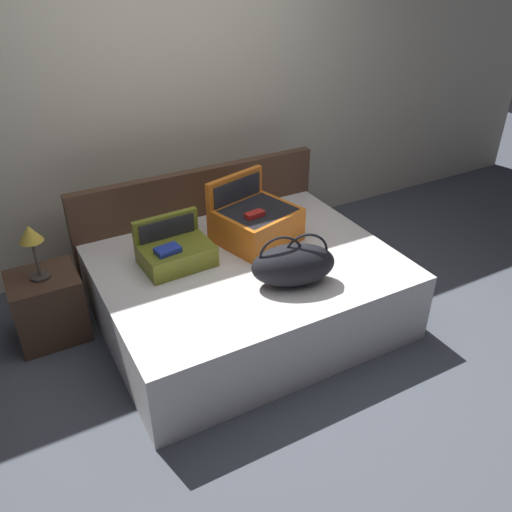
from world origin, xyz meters
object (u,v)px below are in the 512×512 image
(hard_case_large, at_px, (256,222))
(nightstand, at_px, (48,306))
(bed, at_px, (248,291))
(table_lamp, at_px, (31,239))
(hard_case_medium, at_px, (176,251))
(duffel_bag, at_px, (293,264))

(hard_case_large, height_order, nightstand, hard_case_large)
(bed, bearing_deg, table_lamp, 157.98)
(hard_case_large, height_order, hard_case_medium, hard_case_large)
(hard_case_large, xyz_separation_m, nightstand, (-1.43, 0.27, -0.40))
(hard_case_medium, xyz_separation_m, duffel_bag, (0.55, -0.56, 0.04))
(hard_case_large, distance_m, table_lamp, 1.46)
(hard_case_medium, xyz_separation_m, table_lamp, (-0.82, 0.30, 0.17))
(nightstand, bearing_deg, hard_case_large, -10.79)
(hard_case_medium, relative_size, nightstand, 0.99)
(bed, xyz_separation_m, duffel_bag, (0.13, -0.36, 0.38))
(nightstand, relative_size, table_lamp, 1.26)
(duffel_bag, bearing_deg, bed, 109.22)
(table_lamp, bearing_deg, duffel_bag, -32.20)
(bed, relative_size, hard_case_large, 3.14)
(bed, xyz_separation_m, hard_case_medium, (-0.43, 0.20, 0.34))
(hard_case_large, relative_size, table_lamp, 1.65)
(hard_case_medium, distance_m, table_lamp, 0.89)
(nightstand, bearing_deg, table_lamp, -26.57)
(bed, relative_size, hard_case_medium, 4.13)
(hard_case_medium, height_order, nightstand, hard_case_medium)
(nightstand, bearing_deg, bed, -22.02)
(hard_case_large, bearing_deg, bed, -144.31)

